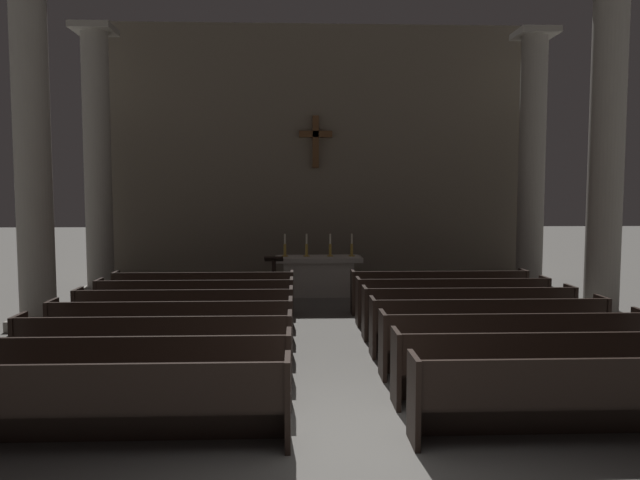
{
  "coord_description": "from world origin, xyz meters",
  "views": [
    {
      "loc": [
        -0.57,
        -6.2,
        2.64
      ],
      "look_at": [
        0.0,
        8.14,
        1.51
      ],
      "focal_mm": 34.21,
      "sensor_mm": 36.0,
      "label": 1
    }
  ],
  "objects_px": {
    "pew_right_row_6": "(452,301)",
    "candlestick_outer_right": "(352,249)",
    "pew_left_row_1": "(104,404)",
    "pew_left_row_5": "(185,314)",
    "lectern": "(274,281)",
    "pew_left_row_7": "(204,293)",
    "pew_right_row_4": "(488,326)",
    "pew_left_row_6": "(196,303)",
    "candlestick_inner_right": "(330,249)",
    "candlestick_inner_left": "(307,249)",
    "column_right_third": "(532,166)",
    "pew_right_row_5": "(468,312)",
    "pew_right_row_7": "(439,292)",
    "pew_right_row_2": "(546,367)",
    "column_left_third": "(98,166)",
    "altar": "(318,275)",
    "column_left_second": "(33,157)",
    "pew_left_row_3": "(155,347)",
    "column_right_second": "(606,158)",
    "pew_right_row_3": "(513,344)",
    "pew_right_row_1": "(591,397)",
    "candlestick_outer_left": "(285,249)",
    "pew_left_row_2": "(134,371)",
    "pew_left_row_4": "(172,329)"
  },
  "relations": [
    {
      "from": "altar",
      "to": "column_right_third",
      "type": "bearing_deg",
      "value": 4.2
    },
    {
      "from": "pew_left_row_7",
      "to": "lectern",
      "type": "bearing_deg",
      "value": 38.85
    },
    {
      "from": "column_left_third",
      "to": "candlestick_inner_right",
      "type": "height_order",
      "value": "column_left_third"
    },
    {
      "from": "pew_right_row_6",
      "to": "candlestick_outer_right",
      "type": "bearing_deg",
      "value": 115.67
    },
    {
      "from": "pew_right_row_3",
      "to": "pew_left_row_3",
      "type": "bearing_deg",
      "value": 180.0
    },
    {
      "from": "column_right_second",
      "to": "candlestick_outer_left",
      "type": "distance_m",
      "value": 7.61
    },
    {
      "from": "pew_left_row_3",
      "to": "pew_right_row_7",
      "type": "bearing_deg",
      "value": 42.04
    },
    {
      "from": "pew_left_row_5",
      "to": "candlestick_inner_right",
      "type": "height_order",
      "value": "candlestick_inner_right"
    },
    {
      "from": "pew_right_row_1",
      "to": "pew_left_row_7",
      "type": "bearing_deg",
      "value": 126.48
    },
    {
      "from": "pew_left_row_2",
      "to": "pew_left_row_4",
      "type": "height_order",
      "value": "same"
    },
    {
      "from": "pew_right_row_5",
      "to": "candlestick_inner_right",
      "type": "xyz_separation_m",
      "value": [
        -2.24,
        4.65,
        0.71
      ]
    },
    {
      "from": "pew_left_row_7",
      "to": "altar",
      "type": "relative_size",
      "value": 1.73
    },
    {
      "from": "pew_left_row_1",
      "to": "candlestick_outer_right",
      "type": "bearing_deg",
      "value": 69.85
    },
    {
      "from": "pew_right_row_1",
      "to": "candlestick_outer_left",
      "type": "height_order",
      "value": "candlestick_outer_left"
    },
    {
      "from": "candlestick_inner_left",
      "to": "candlestick_outer_right",
      "type": "distance_m",
      "value": 1.15
    },
    {
      "from": "pew_right_row_6",
      "to": "candlestick_inner_right",
      "type": "relative_size",
      "value": 6.65
    },
    {
      "from": "pew_left_row_6",
      "to": "candlestick_inner_right",
      "type": "bearing_deg",
      "value": 51.06
    },
    {
      "from": "column_left_third",
      "to": "altar",
      "type": "height_order",
      "value": "column_left_third"
    },
    {
      "from": "pew_left_row_1",
      "to": "pew_right_row_6",
      "type": "bearing_deg",
      "value": 48.42
    },
    {
      "from": "pew_left_row_6",
      "to": "column_right_second",
      "type": "distance_m",
      "value": 8.62
    },
    {
      "from": "pew_left_row_3",
      "to": "column_right_second",
      "type": "xyz_separation_m",
      "value": [
        8.14,
        3.51,
        2.83
      ]
    },
    {
      "from": "candlestick_outer_right",
      "to": "column_left_second",
      "type": "bearing_deg",
      "value": -152.02
    },
    {
      "from": "pew_left_row_5",
      "to": "pew_right_row_6",
      "type": "distance_m",
      "value": 5.2
    },
    {
      "from": "pew_right_row_3",
      "to": "altar",
      "type": "distance_m",
      "value": 7.39
    },
    {
      "from": "pew_right_row_1",
      "to": "pew_right_row_6",
      "type": "xyz_separation_m",
      "value": [
        0.0,
        5.72,
        0.0
      ]
    },
    {
      "from": "column_right_second",
      "to": "pew_left_row_2",
      "type": "bearing_deg",
      "value": -150.23
    },
    {
      "from": "pew_left_row_7",
      "to": "candlestick_inner_left",
      "type": "height_order",
      "value": "candlestick_inner_left"
    },
    {
      "from": "pew_right_row_4",
      "to": "pew_left_row_3",
      "type": "bearing_deg",
      "value": -167.3
    },
    {
      "from": "pew_left_row_7",
      "to": "candlestick_outer_right",
      "type": "xyz_separation_m",
      "value": [
        3.39,
        2.37,
        0.71
      ]
    },
    {
      "from": "pew_left_row_7",
      "to": "column_right_second",
      "type": "height_order",
      "value": "column_right_second"
    },
    {
      "from": "candlestick_inner_right",
      "to": "lectern",
      "type": "xyz_separation_m",
      "value": [
        -1.39,
        -1.2,
        -0.64
      ]
    },
    {
      "from": "pew_left_row_2",
      "to": "pew_right_row_6",
      "type": "distance_m",
      "value": 6.83
    },
    {
      "from": "pew_left_row_6",
      "to": "column_right_second",
      "type": "xyz_separation_m",
      "value": [
        8.14,
        0.08,
        2.83
      ]
    },
    {
      "from": "pew_right_row_6",
      "to": "altar",
      "type": "bearing_deg",
      "value": 125.86
    },
    {
      "from": "pew_right_row_5",
      "to": "pew_right_row_7",
      "type": "bearing_deg",
      "value": 90.0
    },
    {
      "from": "pew_right_row_3",
      "to": "pew_right_row_5",
      "type": "bearing_deg",
      "value": 90.0
    },
    {
      "from": "pew_right_row_2",
      "to": "column_left_second",
      "type": "xyz_separation_m",
      "value": [
        -8.14,
        4.66,
        2.83
      ]
    },
    {
      "from": "pew_left_row_6",
      "to": "column_right_third",
      "type": "height_order",
      "value": "column_right_third"
    },
    {
      "from": "pew_left_row_4",
      "to": "pew_right_row_2",
      "type": "xyz_separation_m",
      "value": [
        5.07,
        -2.29,
        0.0
      ]
    },
    {
      "from": "pew_right_row_2",
      "to": "candlestick_outer_right",
      "type": "relative_size",
      "value": 6.65
    },
    {
      "from": "pew_left_row_5",
      "to": "altar",
      "type": "xyz_separation_m",
      "value": [
        2.54,
        4.65,
        0.06
      ]
    },
    {
      "from": "pew_right_row_3",
      "to": "lectern",
      "type": "height_order",
      "value": "lectern"
    },
    {
      "from": "pew_left_row_7",
      "to": "pew_right_row_4",
      "type": "relative_size",
      "value": 1.0
    },
    {
      "from": "pew_left_row_5",
      "to": "lectern",
      "type": "distance_m",
      "value": 3.75
    },
    {
      "from": "pew_right_row_3",
      "to": "column_right_third",
      "type": "distance_m",
      "value": 8.46
    },
    {
      "from": "pew_right_row_2",
      "to": "column_left_second",
      "type": "height_order",
      "value": "column_left_second"
    },
    {
      "from": "pew_right_row_7",
      "to": "column_right_third",
      "type": "distance_m",
      "value": 5.02
    },
    {
      "from": "pew_left_row_5",
      "to": "lectern",
      "type": "relative_size",
      "value": 3.31
    },
    {
      "from": "pew_left_row_2",
      "to": "pew_left_row_4",
      "type": "xyz_separation_m",
      "value": [
        0.0,
        2.29,
        0.0
      ]
    },
    {
      "from": "pew_left_row_5",
      "to": "pew_right_row_3",
      "type": "height_order",
      "value": "same"
    }
  ]
}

